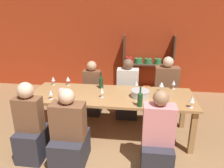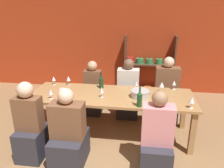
{
  "view_description": "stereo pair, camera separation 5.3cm",
  "coord_description": "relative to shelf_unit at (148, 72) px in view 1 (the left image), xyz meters",
  "views": [
    {
      "loc": [
        0.54,
        -1.76,
        2.11
      ],
      "look_at": [
        0.11,
        1.64,
        0.89
      ],
      "focal_mm": 35.0,
      "sensor_mm": 36.0,
      "label": 1
    },
    {
      "loc": [
        0.59,
        -1.75,
        2.11
      ],
      "look_at": [
        0.11,
        1.64,
        0.89
      ],
      "focal_mm": 35.0,
      "sensor_mm": 36.0,
      "label": 2
    }
  ],
  "objects": [
    {
      "name": "cell_phone",
      "position": [
        -1.55,
        -1.99,
        0.19
      ],
      "size": [
        0.11,
        0.16,
        0.01
      ],
      "color": "silver",
      "rests_on": "dining_table"
    },
    {
      "name": "wine_glass_red_a",
      "position": [
        -0.79,
        -2.22,
        0.31
      ],
      "size": [
        0.06,
        0.06,
        0.17
      ],
      "color": "white",
      "rests_on": "dining_table"
    },
    {
      "name": "wall_back_red",
      "position": [
        -0.77,
        0.2,
        0.8
      ],
      "size": [
        8.8,
        0.06,
        2.7
      ],
      "color": "#B23819",
      "rests_on": "ground_plane"
    },
    {
      "name": "dining_table",
      "position": [
        -0.66,
        -2.09,
        0.11
      ],
      "size": [
        2.68,
        0.92,
        0.74
      ],
      "color": "#AD7F4C",
      "rests_on": "ground_plane"
    },
    {
      "name": "mixing_bowl",
      "position": [
        -0.18,
        -2.14,
        0.25
      ],
      "size": [
        0.3,
        0.3,
        0.12
      ],
      "color": "#B7BABC",
      "rests_on": "dining_table"
    },
    {
      "name": "wine_glass_white_b",
      "position": [
        -1.78,
        -1.75,
        0.3
      ],
      "size": [
        0.07,
        0.07,
        0.16
      ],
      "color": "white",
      "rests_on": "dining_table"
    },
    {
      "name": "person_far_b",
      "position": [
        -1.15,
        -1.32,
        -0.14
      ],
      "size": [
        0.35,
        0.43,
        1.11
      ],
      "rotation": [
        0.0,
        0.0,
        3.14
      ],
      "color": "#2D2D38",
      "rests_on": "ground_plane"
    },
    {
      "name": "person_near_b",
      "position": [
        -1.14,
        -2.89,
        -0.15
      ],
      "size": [
        0.45,
        0.57,
        1.12
      ],
      "color": "#2D2D38",
      "rests_on": "ground_plane"
    },
    {
      "name": "person_near_a",
      "position": [
        -1.71,
        -2.85,
        -0.11
      ],
      "size": [
        0.37,
        0.46,
        1.17
      ],
      "color": "#2D2D38",
      "rests_on": "ground_plane"
    },
    {
      "name": "person_near_c",
      "position": [
        0.06,
        -2.85,
        -0.14
      ],
      "size": [
        0.41,
        0.51,
        1.14
      ],
      "color": "#2D2D38",
      "rests_on": "ground_plane"
    },
    {
      "name": "wine_glass_white_c",
      "position": [
        -1.51,
        -1.72,
        0.31
      ],
      "size": [
        0.08,
        0.08,
        0.16
      ],
      "color": "white",
      "rests_on": "dining_table"
    },
    {
      "name": "person_far_a",
      "position": [
        0.32,
        -1.26,
        -0.11
      ],
      "size": [
        0.46,
        0.57,
        1.22
      ],
      "rotation": [
        0.0,
        0.0,
        3.14
      ],
      "color": "#2D2D38",
      "rests_on": "ground_plane"
    },
    {
      "name": "wine_glass_white_a",
      "position": [
        -1.57,
        -2.39,
        0.29
      ],
      "size": [
        0.07,
        0.07,
        0.15
      ],
      "color": "white",
      "rests_on": "dining_table"
    },
    {
      "name": "wine_glass_red_b",
      "position": [
        0.17,
        -1.83,
        0.31
      ],
      "size": [
        0.08,
        0.08,
        0.17
      ],
      "color": "white",
      "rests_on": "dining_table"
    },
    {
      "name": "wine_glass_empty_c",
      "position": [
        0.39,
        -1.7,
        0.31
      ],
      "size": [
        0.07,
        0.07,
        0.16
      ],
      "color": "white",
      "rests_on": "dining_table"
    },
    {
      "name": "wine_bottle_green",
      "position": [
        -0.87,
        -1.81,
        0.3
      ],
      "size": [
        0.08,
        0.08,
        0.29
      ],
      "color": "#19381E",
      "rests_on": "dining_table"
    },
    {
      "name": "wine_bottle_dark",
      "position": [
        -0.19,
        -2.48,
        0.31
      ],
      "size": [
        0.08,
        0.08,
        0.3
      ],
      "color": "#1E4C23",
      "rests_on": "dining_table"
    },
    {
      "name": "person_far_c",
      "position": [
        -0.43,
        -1.33,
        -0.12
      ],
      "size": [
        0.42,
        0.52,
        1.18
      ],
      "rotation": [
        0.0,
        0.0,
        3.14
      ],
      "color": "#2D2D38",
      "rests_on": "ground_plane"
    },
    {
      "name": "wine_glass_empty_a",
      "position": [
        0.54,
        -2.43,
        0.31
      ],
      "size": [
        0.08,
        0.08,
        0.18
      ],
      "color": "white",
      "rests_on": "dining_table"
    },
    {
      "name": "wine_glass_empty_b",
      "position": [
        -0.26,
        -1.84,
        0.31
      ],
      "size": [
        0.07,
        0.07,
        0.17
      ],
      "color": "white",
      "rests_on": "dining_table"
    },
    {
      "name": "shelf_unit",
      "position": [
        0.0,
        0.0,
        0.0
      ],
      "size": [
        1.23,
        0.3,
        1.46
      ],
      "color": "#4C3828",
      "rests_on": "ground_plane"
    }
  ]
}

